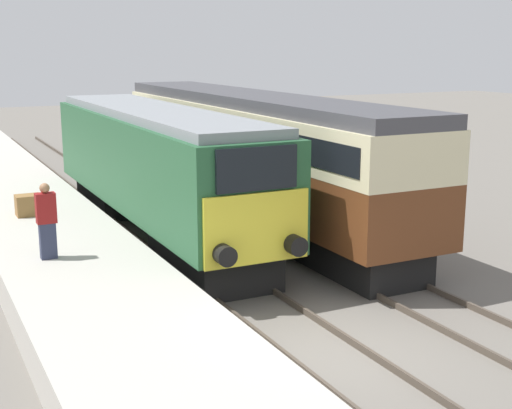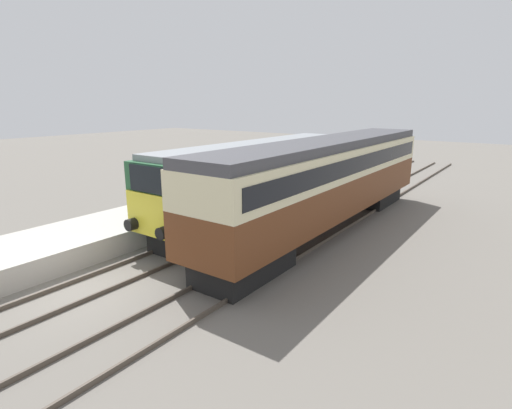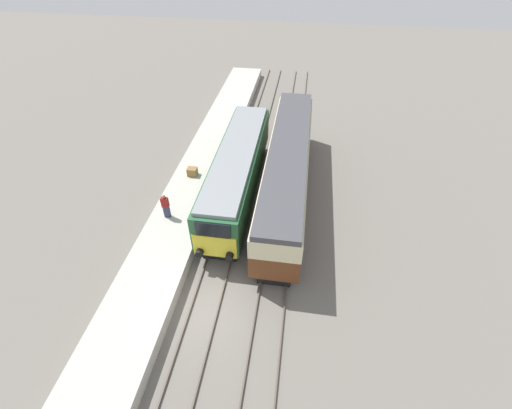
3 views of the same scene
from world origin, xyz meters
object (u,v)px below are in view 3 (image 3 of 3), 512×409
at_px(locomotive, 237,171).
at_px(person_on_platform, 166,206).
at_px(luggage_crate, 192,172).
at_px(passenger_carriage, 287,167).

distance_m(locomotive, person_on_platform, 5.45).
relative_size(locomotive, luggage_crate, 19.82).
height_order(locomotive, person_on_platform, locomotive).
distance_m(passenger_carriage, person_on_platform, 8.50).
bearing_deg(locomotive, person_on_platform, -135.63).
bearing_deg(person_on_platform, luggage_crate, 86.31).
bearing_deg(luggage_crate, locomotive, -12.60).
bearing_deg(luggage_crate, passenger_carriage, -2.36).
height_order(person_on_platform, luggage_crate, person_on_platform).
distance_m(locomotive, passenger_carriage, 3.46).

